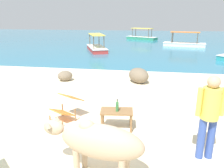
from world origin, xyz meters
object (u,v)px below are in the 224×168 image
(bottle, at_px, (117,106))
(boat_white, at_px, (184,43))
(boat_green, at_px, (142,37))
(low_bench_table, at_px, (117,114))
(deck_chair_far, at_px, (67,105))
(person_standing, at_px, (210,112))
(boat_red, at_px, (97,47))
(cow, at_px, (99,141))

(bottle, relative_size, boat_white, 0.08)
(bottle, relative_size, boat_green, 0.08)
(low_bench_table, height_order, deck_chair_far, deck_chair_far)
(person_standing, xyz_separation_m, boat_red, (-5.18, 13.20, -0.70))
(person_standing, bearing_deg, cow, 103.82)
(boat_white, bearing_deg, deck_chair_far, 83.70)
(boat_red, xyz_separation_m, boat_white, (7.23, 3.92, 0.00))
(boat_green, bearing_deg, bottle, 118.01)
(cow, bearing_deg, low_bench_table, -81.89)
(cow, xyz_separation_m, deck_chair_far, (-1.30, 2.00, -0.28))
(cow, bearing_deg, boat_green, -79.80)
(bottle, xyz_separation_m, boat_red, (-3.39, 12.38, -0.34))
(cow, bearing_deg, person_standing, -145.90)
(bottle, xyz_separation_m, deck_chair_far, (-1.37, 0.34, -0.20))
(person_standing, bearing_deg, boat_green, -5.43)
(cow, xyz_separation_m, bottle, (0.07, 1.65, -0.08))
(low_bench_table, relative_size, deck_chair_far, 0.87)
(deck_chair_far, bearing_deg, low_bench_table, 107.82)
(boat_white, bearing_deg, person_standing, 94.95)
(deck_chair_far, bearing_deg, boat_red, -139.87)
(cow, xyz_separation_m, low_bench_table, (0.05, 1.69, -0.28))
(bottle, distance_m, deck_chair_far, 1.43)
(low_bench_table, bearing_deg, deck_chair_far, 160.79)
(deck_chair_far, height_order, person_standing, person_standing)
(deck_chair_far, bearing_deg, person_standing, 100.36)
(bottle, relative_size, deck_chair_far, 0.32)
(deck_chair_far, relative_size, boat_green, 0.25)
(cow, distance_m, boat_white, 18.38)
(boat_red, height_order, boat_white, same)
(low_bench_table, relative_size, boat_white, 0.21)
(bottle, bearing_deg, cow, -92.41)
(deck_chair_far, height_order, boat_white, boat_white)
(boat_white, bearing_deg, cow, 89.49)
(low_bench_table, bearing_deg, boat_red, 98.85)
(boat_red, height_order, boat_green, same)
(cow, distance_m, bottle, 1.66)
(boat_white, bearing_deg, boat_green, -43.50)
(low_bench_table, height_order, bottle, bottle)
(low_bench_table, height_order, boat_green, boat_green)
(low_bench_table, distance_m, person_standing, 2.08)
(bottle, height_order, boat_red, boat_red)
(bottle, bearing_deg, boat_red, 105.33)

